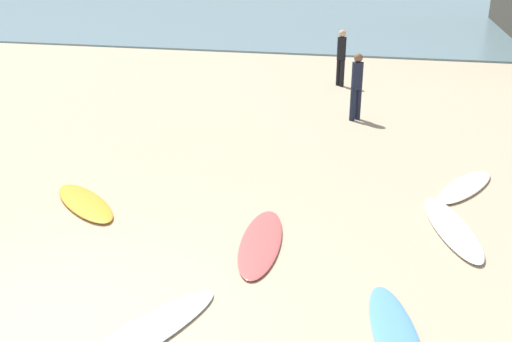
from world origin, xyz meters
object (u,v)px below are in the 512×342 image
Objects in this scene: surfboard_3 at (396,338)px; beachgoer_mid at (341,55)px; surfboard_2 at (85,203)px; surfboard_5 at (142,334)px; surfboard_6 at (261,242)px; beachgoer_near at (357,84)px; surfboard_0 at (452,228)px; surfboard_1 at (465,186)px.

beachgoer_mid reaches higher than surfboard_3.
surfboard_2 is 3.88m from surfboard_5.
beachgoer_near is at bearing 77.96° from surfboard_6.
surfboard_2 is 0.91× the size of surfboard_6.
surfboard_0 is 1.16× the size of surfboard_2.
surfboard_6 is at bearing 70.34° from surfboard_1.
surfboard_3 is (-1.07, -4.74, -0.00)m from surfboard_1.
beachgoer_near is at bearing 105.84° from surfboard_5.
beachgoer_near reaches higher than surfboard_3.
surfboard_3 is at bearing 61.22° from surfboard_0.
surfboard_3 is (5.15, -2.37, -0.01)m from surfboard_2.
surfboard_0 is at bearing 105.42° from surfboard_1.
surfboard_2 reaches higher than surfboard_6.
surfboard_2 is (-6.22, -2.37, 0.00)m from surfboard_1.
beachgoer_near is at bearing -85.90° from surfboard_0.
beachgoer_near is 4.12m from beachgoer_mid.
surfboard_2 is at bearing -9.14° from surfboard_0.
surfboard_1 is at bearing -21.88° from beachgoer_mid.
surfboard_1 reaches higher than surfboard_6.
surfboard_3 is 9.03m from beachgoer_near.
beachgoer_near is (-1.28, 8.89, 0.90)m from surfboard_3.
beachgoer_mid is at bearing -88.56° from surfboard_0.
surfboard_3 reaches higher than surfboard_6.
surfboard_3 is 2.64m from surfboard_6.
beachgoer_near reaches higher than surfboard_5.
surfboard_6 is (-2.69, -1.16, -0.01)m from surfboard_0.
surfboard_1 is at bearing -115.16° from surfboard_0.
surfboard_1 is 4.24m from surfboard_6.
surfboard_3 reaches higher than surfboard_5.
surfboard_5 is at bearing 31.56° from surfboard_0.
beachgoer_near is (0.67, 7.12, 0.91)m from surfboard_6.
surfboard_6 is (0.73, 2.40, 0.00)m from surfboard_5.
beachgoer_mid reaches higher than surfboard_0.
beachgoer_mid reaches higher than surfboard_1.
surfboard_0 is at bearing -27.24° from beachgoer_mid.
surfboard_2 is at bearing -59.23° from beachgoer_mid.
surfboard_1 is 6.66m from surfboard_2.
surfboard_0 is 3.03m from surfboard_3.
surfboard_6 is 11.19m from beachgoer_mid.
surfboard_2 is 7.64m from beachgoer_near.
surfboard_1 is at bearing 37.75° from surfboard_6.
beachgoer_near reaches higher than surfboard_0.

